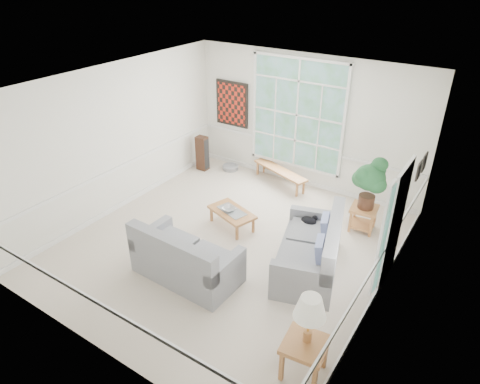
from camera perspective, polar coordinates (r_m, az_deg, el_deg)
name	(u,v)px	position (r m, az deg, el deg)	size (l,w,h in m)	color
floor	(230,244)	(8.09, -1.38, -6.94)	(5.50, 6.00, 0.01)	beige
ceiling	(227,85)	(6.79, -1.69, 14.10)	(5.50, 6.00, 0.02)	white
wall_back	(305,122)	(9.73, 8.72, 9.17)	(5.50, 0.02, 3.00)	white
wall_front	(86,265)	(5.50, -19.85, -9.11)	(5.50, 0.02, 3.00)	white
wall_left	(117,139)	(9.04, -16.10, 6.80)	(0.02, 6.00, 3.00)	white
wall_right	(390,220)	(6.35, 19.38, -3.53)	(0.02, 6.00, 3.00)	white
window_back	(297,115)	(9.73, 7.61, 10.18)	(2.30, 0.08, 2.40)	white
entry_door	(394,226)	(7.09, 19.83, -4.31)	(0.08, 0.90, 2.10)	white
door_sidelight	(383,241)	(6.52, 18.47, -6.16)	(0.08, 0.26, 1.90)	white
wall_art	(232,104)	(10.57, -1.10, 11.66)	(0.90, 0.06, 1.10)	maroon
wall_frame_near	(418,170)	(7.87, 22.69, 2.69)	(0.04, 0.26, 0.32)	black
wall_frame_far	(424,162)	(8.23, 23.32, 3.69)	(0.04, 0.26, 0.32)	black
loveseat_right	(309,246)	(7.29, 9.20, -7.06)	(0.95, 1.84, 1.00)	gray
loveseat_front	(187,252)	(7.13, -7.13, -8.00)	(1.76, 0.91, 0.95)	gray
coffee_table	(232,219)	(8.48, -1.09, -3.58)	(0.96, 0.52, 0.36)	#A56939
pewter_bowl	(229,209)	(8.38, -1.50, -2.27)	(0.30, 0.30, 0.07)	#A5A5AA
window_bench	(280,177)	(10.12, 5.31, 2.04)	(1.56, 0.30, 0.36)	#A56939
end_table	(363,218)	(8.70, 16.06, -3.40)	(0.50, 0.50, 0.50)	#A56939
houseplant	(369,183)	(8.33, 16.84, 1.12)	(0.61, 0.61, 1.05)	#1D4F29
side_table	(304,358)	(5.86, 8.51, -21.05)	(0.54, 0.54, 0.55)	#A56939
table_lamp	(309,320)	(5.44, 9.19, -16.44)	(0.40, 0.40, 0.70)	silver
pet_bed	(230,167)	(10.83, -1.29, 3.33)	(0.41, 0.41, 0.12)	gray
floor_speaker	(202,153)	(10.73, -5.06, 5.17)	(0.27, 0.21, 0.87)	#361E12
cat	(309,220)	(7.79, 9.16, -3.76)	(0.29, 0.20, 0.14)	black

